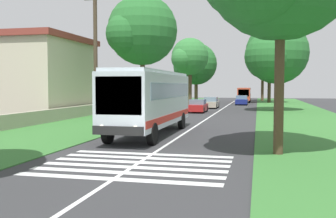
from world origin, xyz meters
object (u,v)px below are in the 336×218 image
(roadside_tree_left_1, at_px, (189,58))
(coach_bus, at_px, (151,98))
(trailing_car_1, at_px, (211,103))
(roadside_tree_right_0, at_px, (269,59))
(roadside_tree_left_3, at_px, (141,32))
(roadside_building, at_px, (31,76))
(roadside_tree_right_3, at_px, (275,55))
(roadside_tree_left_0, at_px, (195,65))
(utility_pole, at_px, (96,59))
(trailing_car_0, at_px, (198,106))
(trailing_car_2, at_px, (242,100))
(trailing_minibus_0, at_px, (244,93))
(roadside_tree_right_2, at_px, (262,63))

(roadside_tree_left_1, bearing_deg, coach_bus, -173.64)
(trailing_car_1, bearing_deg, roadside_tree_right_0, -22.88)
(roadside_tree_left_3, distance_m, roadside_building, 11.34)
(coach_bus, height_order, trailing_car_1, coach_bus)
(roadside_tree_right_0, bearing_deg, roadside_tree_right_3, -179.51)
(roadside_tree_left_0, height_order, utility_pole, roadside_tree_left_0)
(roadside_tree_left_0, bearing_deg, roadside_tree_right_0, -87.92)
(roadside_tree_right_0, xyz_separation_m, roadside_tree_right_3, (-21.42, -0.18, -0.94))
(trailing_car_0, relative_size, trailing_car_2, 1.00)
(utility_pole, bearing_deg, trailing_car_0, -9.56)
(roadside_tree_left_0, bearing_deg, trailing_car_1, -164.24)
(trailing_minibus_0, relative_size, roadside_tree_left_1, 0.60)
(coach_bus, xyz_separation_m, roadside_tree_right_3, (24.50, -7.96, 4.30))
(roadside_tree_right_0, bearing_deg, roadside_tree_left_0, 92.08)
(roadside_tree_left_3, relative_size, utility_pole, 1.29)
(trailing_car_1, xyz_separation_m, trailing_minibus_0, (18.66, -3.56, 0.88))
(trailing_car_2, bearing_deg, roadside_tree_left_0, 47.58)
(coach_bus, bearing_deg, roadside_tree_right_3, -17.99)
(roadside_tree_left_3, bearing_deg, roadside_tree_right_0, -20.59)
(trailing_car_0, height_order, roadside_tree_left_0, roadside_tree_left_0)
(roadside_building, bearing_deg, roadside_tree_right_0, -33.25)
(roadside_tree_right_0, bearing_deg, roadside_tree_right_2, 6.50)
(trailing_minibus_0, height_order, utility_pole, utility_pole)
(trailing_car_1, relative_size, roadside_tree_left_3, 0.38)
(roadside_tree_right_3, height_order, roadside_building, roadside_tree_right_3)
(roadside_tree_left_0, height_order, roadside_tree_right_3, roadside_tree_left_0)
(trailing_car_2, distance_m, roadside_tree_left_0, 12.80)
(coach_bus, relative_size, trailing_minibus_0, 1.86)
(coach_bus, distance_m, roadside_tree_right_2, 55.16)
(roadside_tree_left_1, relative_size, roadside_tree_right_0, 0.89)
(coach_bus, relative_size, trailing_car_2, 2.60)
(trailing_car_2, height_order, roadside_tree_left_0, roadside_tree_left_0)
(trailing_car_2, xyz_separation_m, utility_pole, (-37.58, 7.29, 3.87))
(trailing_car_2, height_order, roadside_tree_right_0, roadside_tree_right_0)
(trailing_car_1, bearing_deg, trailing_minibus_0, -10.79)
(roadside_tree_left_0, height_order, roadside_tree_left_3, roadside_tree_left_3)
(trailing_car_1, relative_size, roadside_tree_right_2, 0.42)
(coach_bus, relative_size, roadside_tree_right_0, 1.00)
(coach_bus, xyz_separation_m, trailing_car_2, (37.77, -3.73, -1.48))
(trailing_car_0, relative_size, roadside_tree_right_0, 0.38)
(roadside_tree_left_1, height_order, roadside_tree_right_3, roadside_tree_right_3)
(trailing_car_0, bearing_deg, roadside_building, 120.37)
(trailing_car_0, xyz_separation_m, trailing_car_1, (8.18, -0.47, 0.00))
(roadside_tree_left_3, distance_m, roadside_tree_right_0, 35.07)
(trailing_minibus_0, distance_m, roadside_tree_right_0, 7.11)
(utility_pole, bearing_deg, roadside_tree_right_3, -25.34)
(trailing_minibus_0, distance_m, roadside_tree_left_0, 9.87)
(roadside_tree_right_3, bearing_deg, roadside_building, 120.07)
(trailing_car_1, height_order, utility_pole, utility_pole)
(trailing_car_2, relative_size, roadside_tree_left_0, 0.42)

